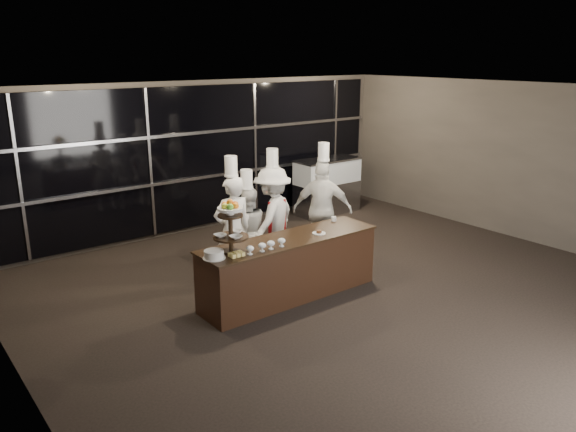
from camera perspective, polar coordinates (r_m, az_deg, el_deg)
room at (r=7.65m, az=10.20°, el=0.76°), size 10.00×10.00×10.00m
window_wall at (r=11.46m, az=-8.42°, el=6.00°), size 8.60×0.10×2.80m
buffet_counter at (r=8.31m, az=0.18°, el=-5.23°), size 2.84×0.74×0.92m
display_stand at (r=7.48m, az=-5.87°, el=-0.70°), size 0.48×0.48×0.74m
compotes at (r=7.64m, az=-2.22°, el=-2.93°), size 0.64×0.11×0.12m
layer_cake at (r=7.42m, az=-7.53°, el=-3.90°), size 0.30×0.30×0.11m
pastry_squares at (r=7.46m, az=-5.26°, el=-3.90°), size 0.20×0.13×0.05m
small_plate at (r=8.37m, az=3.16°, el=-1.70°), size 0.20×0.20×0.05m
chef_cup at (r=9.00m, az=4.68°, el=-0.29°), size 0.08×0.08×0.07m
display_case at (r=12.68m, az=4.00°, el=3.36°), size 1.51×0.66×1.24m
chef_a at (r=8.71m, az=-5.63°, el=-1.31°), size 0.66×0.45×2.03m
chef_b at (r=9.18m, az=-4.13°, el=-1.39°), size 0.82×0.71×1.73m
chef_c at (r=9.34m, az=-1.56°, el=-0.14°), size 1.29×1.08×2.03m
chef_d at (r=9.78m, az=3.53°, el=0.71°), size 1.03×1.03×2.05m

